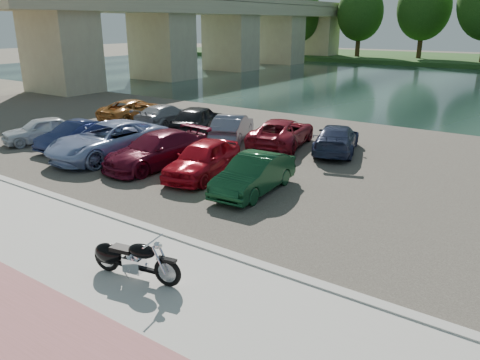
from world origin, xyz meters
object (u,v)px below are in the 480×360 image
object	(u,v)px
motorcycle	(128,258)
car_0	(41,130)
car_2	(109,140)
car_1	(76,135)

from	to	relation	value
motorcycle	car_0	bearing A→B (deg)	143.00
car_0	car_2	distance (m)	4.86
motorcycle	car_1	xyz separation A→B (m)	(-10.94, 6.71, 0.10)
car_0	car_1	xyz separation A→B (m)	(2.33, 0.25, 0.00)
car_0	car_2	world-z (taller)	car_2
motorcycle	car_2	size ratio (longest dim) A/B	0.42
car_0	car_2	bearing A→B (deg)	19.88
car_0	car_1	bearing A→B (deg)	24.83
motorcycle	car_2	bearing A→B (deg)	131.03
car_1	car_0	bearing A→B (deg)	-176.56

